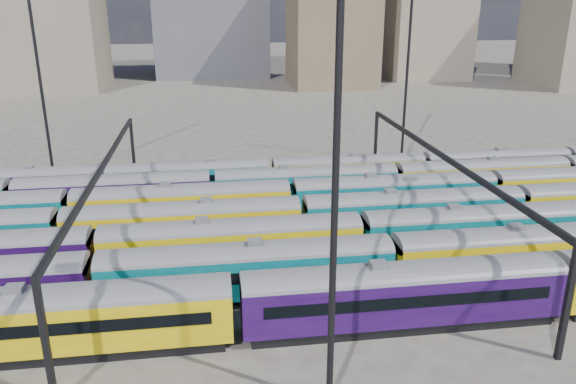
{
  "coord_description": "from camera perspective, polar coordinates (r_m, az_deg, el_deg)",
  "views": [
    {
      "loc": [
        -10.91,
        -47.03,
        21.27
      ],
      "look_at": [
        -3.34,
        5.47,
        3.0
      ],
      "focal_mm": 35.0,
      "sensor_mm": 36.0,
      "label": 1
    }
  ],
  "objects": [
    {
      "name": "ground",
      "position": [
        52.76,
        4.46,
        -4.83
      ],
      "size": [
        500.0,
        500.0,
        0.0
      ],
      "primitive_type": "plane",
      "color": "#45403B",
      "rests_on": "ground"
    },
    {
      "name": "rake_0",
      "position": [
        36.95,
        -5.29,
        -10.91
      ],
      "size": [
        133.93,
        3.26,
        5.51
      ],
      "color": "black",
      "rests_on": "ground"
    },
    {
      "name": "rake_1",
      "position": [
        47.96,
        23.09,
        -5.24
      ],
      "size": [
        108.93,
        3.19,
        5.38
      ],
      "color": "black",
      "rests_on": "ground"
    },
    {
      "name": "rake_2",
      "position": [
        46.85,
        -19.04,
        -5.34
      ],
      "size": [
        129.0,
        3.14,
        5.3
      ],
      "color": "black",
      "rests_on": "ground"
    },
    {
      "name": "rake_3",
      "position": [
        53.88,
        12.58,
        -1.6
      ],
      "size": [
        147.84,
        3.09,
        5.2
      ],
      "color": "black",
      "rests_on": "ground"
    },
    {
      "name": "rake_4",
      "position": [
        55.78,
        0.34,
        -0.39
      ],
      "size": [
        127.06,
        3.1,
        5.22
      ],
      "color": "black",
      "rests_on": "ground"
    },
    {
      "name": "rake_5",
      "position": [
        63.36,
        10.91,
        1.52
      ],
      "size": [
        120.7,
        2.94,
        4.95
      ],
      "color": "black",
      "rests_on": "ground"
    },
    {
      "name": "rake_6",
      "position": [
        65.2,
        -1.8,
        2.17
      ],
      "size": [
        111.22,
        2.72,
        4.55
      ],
      "color": "black",
      "rests_on": "ground"
    },
    {
      "name": "gantry_1",
      "position": [
        50.04,
        -18.29,
        1.2
      ],
      "size": [
        0.35,
        40.35,
        8.03
      ],
      "color": "black",
      "rests_on": "ground"
    },
    {
      "name": "gantry_2",
      "position": [
        53.47,
        15.18,
        2.61
      ],
      "size": [
        0.35,
        40.35,
        8.03
      ],
      "color": "black",
      "rests_on": "ground"
    },
    {
      "name": "mast_1",
      "position": [
        71.99,
        -24.05,
        11.59
      ],
      "size": [
        1.4,
        0.5,
        25.6
      ],
      "color": "black",
      "rests_on": "ground"
    },
    {
      "name": "mast_2",
      "position": [
        26.74,
        4.9,
        3.08
      ],
      "size": [
        1.4,
        0.5,
        25.6
      ],
      "color": "black",
      "rests_on": "ground"
    },
    {
      "name": "mast_3",
      "position": [
        75.96,
        12.1,
        13.09
      ],
      "size": [
        1.4,
        0.5,
        25.6
      ],
      "color": "black",
      "rests_on": "ground"
    }
  ]
}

